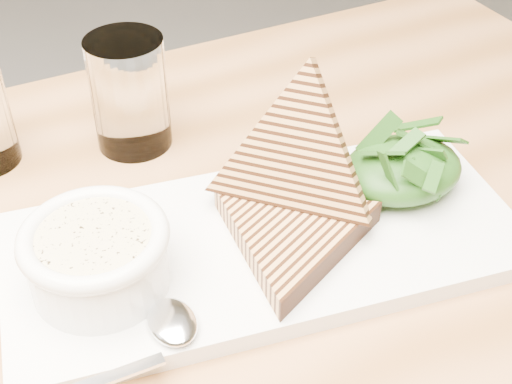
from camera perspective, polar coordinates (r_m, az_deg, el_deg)
name	(u,v)px	position (r m, az deg, el deg)	size (l,w,h in m)	color
table_top	(177,316)	(0.60, -6.30, -9.82)	(1.18, 0.79, 0.04)	#A66E40
table_leg_br	(425,223)	(1.27, 13.39, -2.42)	(0.06, 0.06, 0.70)	#A66E40
platter	(265,243)	(0.61, 0.75, -4.09)	(0.44, 0.20, 0.02)	white
soup_bowl	(99,264)	(0.57, -12.47, -5.64)	(0.11, 0.11, 0.04)	white
soup	(94,239)	(0.55, -12.85, -3.69)	(0.09, 0.09, 0.01)	beige
bowl_rim	(93,237)	(0.55, -12.88, -3.53)	(0.12, 0.12, 0.01)	white
sandwich_flat	(292,236)	(0.59, 2.88, -3.56)	(0.17, 0.17, 0.02)	#BA8249
sandwich_lean	(296,158)	(0.60, 3.21, 2.74)	(0.17, 0.17, 0.09)	#BA8249
salad_base	(402,169)	(0.66, 11.60, 1.78)	(0.11, 0.09, 0.04)	black
arugula_pile	(403,165)	(0.65, 11.66, 2.14)	(0.11, 0.10, 0.05)	#245517
spoon_bowl	(172,322)	(0.54, -6.70, -10.28)	(0.04, 0.05, 0.01)	silver
glass_far	(130,93)	(0.72, -10.09, 7.77)	(0.08, 0.08, 0.12)	white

